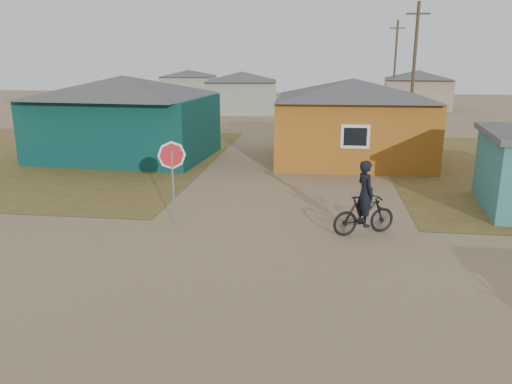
% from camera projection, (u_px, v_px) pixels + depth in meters
% --- Properties ---
extents(ground, '(120.00, 120.00, 0.00)m').
position_uv_depth(ground, '(266.00, 285.00, 11.03)').
color(ground, '#907553').
extents(grass_nw, '(20.00, 18.00, 0.00)m').
position_uv_depth(grass_nw, '(20.00, 156.00, 25.24)').
color(grass_nw, brown).
rests_on(grass_nw, ground).
extents(house_teal, '(8.93, 7.08, 4.00)m').
position_uv_depth(house_teal, '(125.00, 116.00, 24.48)').
color(house_teal, '#08302D').
rests_on(house_teal, ground).
extents(house_yellow, '(7.72, 6.76, 3.90)m').
position_uv_depth(house_yellow, '(352.00, 119.00, 23.57)').
color(house_yellow, '#9A5717').
rests_on(house_yellow, ground).
extents(house_pale_west, '(7.04, 6.15, 3.60)m').
position_uv_depth(house_pale_west, '(242.00, 92.00, 43.82)').
color(house_pale_west, gray).
rests_on(house_pale_west, ground).
extents(house_beige_east, '(6.95, 6.05, 3.60)m').
position_uv_depth(house_beige_east, '(417.00, 89.00, 47.52)').
color(house_beige_east, gray).
rests_on(house_beige_east, ground).
extents(house_pale_north, '(6.28, 5.81, 3.40)m').
position_uv_depth(house_pale_north, '(189.00, 85.00, 56.33)').
color(house_pale_north, gray).
rests_on(house_pale_north, ground).
extents(utility_pole_near, '(1.40, 0.20, 8.00)m').
position_uv_depth(utility_pole_near, '(414.00, 69.00, 30.15)').
color(utility_pole_near, '#443728').
rests_on(utility_pole_near, ground).
extents(utility_pole_far, '(1.40, 0.20, 8.00)m').
position_uv_depth(utility_pole_far, '(395.00, 65.00, 45.33)').
color(utility_pole_far, '#443728').
rests_on(utility_pole_far, ground).
extents(stop_sign, '(0.83, 0.09, 2.53)m').
position_uv_depth(stop_sign, '(172.00, 164.00, 14.51)').
color(stop_sign, gray).
rests_on(stop_sign, ground).
extents(cyclist, '(1.94, 1.26, 2.13)m').
position_uv_depth(cyclist, '(364.00, 208.00, 13.99)').
color(cyclist, black).
rests_on(cyclist, ground).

